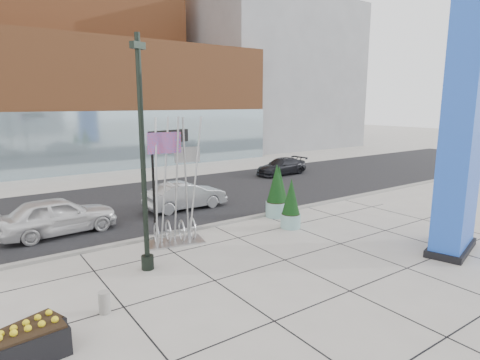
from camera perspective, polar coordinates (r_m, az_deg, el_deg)
ground at (r=15.17m, az=0.96°, el=-10.97°), size 160.00×160.00×0.00m
street_asphalt at (r=23.62m, az=-13.46°, el=-3.21°), size 80.00×12.00×0.02m
curb_edge at (r=18.35m, az=-6.45°, el=-6.91°), size 80.00×0.30×0.12m
tower_podium at (r=39.49m, az=-21.77°, el=9.94°), size 34.00×10.00×11.00m
tower_glass_front at (r=34.99m, az=-19.57°, el=5.13°), size 34.00×0.60×5.00m
building_grey_parking at (r=55.40m, az=3.40°, el=14.38°), size 20.00×18.00×18.00m
blue_pylon at (r=16.96m, az=29.15°, el=6.07°), size 3.11×2.01×9.58m
lamp_post at (r=13.65m, az=-13.53°, el=0.22°), size 0.53×0.43×7.81m
public_art_sculpture at (r=16.50m, az=-9.26°, el=-4.35°), size 2.45×1.59×5.15m
concrete_bollard at (r=12.01m, az=-18.72°, el=-16.16°), size 0.32×0.32×0.62m
overhead_street_sign at (r=16.85m, az=-9.99°, el=4.74°), size 2.08×0.88×4.53m
round_planter_east at (r=20.25m, az=5.53°, el=-1.77°), size 1.03×1.03×2.58m
round_planter_mid at (r=20.15m, az=5.21°, el=-1.69°), size 1.07×1.07×2.68m
round_planter_west at (r=18.46m, az=7.26°, el=-3.50°), size 0.92×0.92×2.30m
box_planter_north at (r=10.95m, az=-27.97°, el=-19.23°), size 1.70×1.25×0.84m
box_planter_south at (r=10.67m, az=-27.73°, el=-19.99°), size 1.64×0.94×0.87m
car_white_west at (r=19.17m, az=-24.46°, el=-4.67°), size 4.98×2.30×1.65m
car_silver_mid at (r=21.78m, az=-7.78°, el=-2.25°), size 4.44×1.55×1.46m
car_dark_east at (r=32.07m, az=5.92°, el=1.90°), size 4.67×2.22×1.31m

